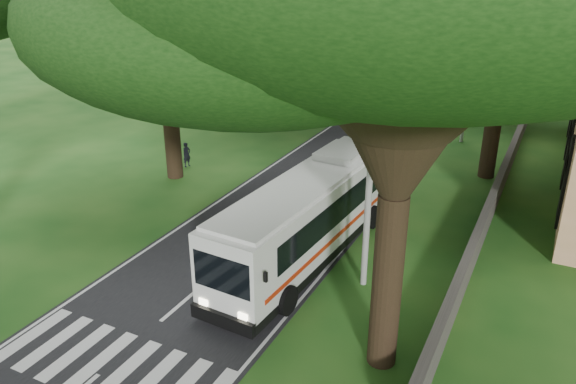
{
  "coord_description": "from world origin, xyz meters",
  "views": [
    {
      "loc": [
        11.2,
        -12.03,
        11.85
      ],
      "look_at": [
        1.12,
        8.22,
        2.2
      ],
      "focal_mm": 35.0,
      "sensor_mm": 36.0,
      "label": 1
    }
  ],
  "objects_px": {
    "coach_bus": "(310,214)",
    "pedestrian": "(187,155)",
    "pole_mid": "(469,81)",
    "pole_near": "(369,184)",
    "distant_car_a": "(391,86)",
    "distant_car_c": "(484,48)",
    "pole_far": "(507,41)",
    "distant_car_b": "(446,55)"
  },
  "relations": [
    {
      "from": "pole_near",
      "to": "distant_car_c",
      "type": "xyz_separation_m",
      "value": [
        -4.44,
        58.81,
        -3.54
      ]
    },
    {
      "from": "distant_car_c",
      "to": "pedestrian",
      "type": "xyz_separation_m",
      "value": [
        -9.43,
        -51.13,
        0.1
      ]
    },
    {
      "from": "pole_near",
      "to": "distant_car_b",
      "type": "distance_m",
      "value": 51.93
    },
    {
      "from": "pole_mid",
      "to": "pedestrian",
      "type": "height_order",
      "value": "pole_mid"
    },
    {
      "from": "pole_far",
      "to": "distant_car_b",
      "type": "height_order",
      "value": "pole_far"
    },
    {
      "from": "coach_bus",
      "to": "distant_car_a",
      "type": "xyz_separation_m",
      "value": [
        -5.7,
        30.6,
        -1.2
      ]
    },
    {
      "from": "distant_car_c",
      "to": "pole_near",
      "type": "bearing_deg",
      "value": 94.82
    },
    {
      "from": "pole_far",
      "to": "distant_car_c",
      "type": "distance_m",
      "value": 19.65
    },
    {
      "from": "coach_bus",
      "to": "distant_car_a",
      "type": "relative_size",
      "value": 2.98
    },
    {
      "from": "distant_car_b",
      "to": "distant_car_c",
      "type": "distance_m",
      "value": 8.26
    },
    {
      "from": "pole_far",
      "to": "distant_car_a",
      "type": "height_order",
      "value": "pole_far"
    },
    {
      "from": "pole_near",
      "to": "distant_car_c",
      "type": "height_order",
      "value": "pole_near"
    },
    {
      "from": "distant_car_c",
      "to": "pole_far",
      "type": "bearing_deg",
      "value": 103.78
    },
    {
      "from": "pole_near",
      "to": "pedestrian",
      "type": "relative_size",
      "value": 5.36
    },
    {
      "from": "distant_car_b",
      "to": "pedestrian",
      "type": "bearing_deg",
      "value": -105.44
    },
    {
      "from": "pole_near",
      "to": "pedestrian",
      "type": "height_order",
      "value": "pole_near"
    },
    {
      "from": "pole_mid",
      "to": "pole_far",
      "type": "bearing_deg",
      "value": 90.0
    },
    {
      "from": "pole_mid",
      "to": "pole_far",
      "type": "distance_m",
      "value": 20.0
    },
    {
      "from": "pedestrian",
      "to": "distant_car_c",
      "type": "bearing_deg",
      "value": 3.9
    },
    {
      "from": "coach_bus",
      "to": "distant_car_c",
      "type": "bearing_deg",
      "value": 95.36
    },
    {
      "from": "pole_far",
      "to": "coach_bus",
      "type": "height_order",
      "value": "pole_far"
    },
    {
      "from": "distant_car_b",
      "to": "coach_bus",
      "type": "bearing_deg",
      "value": -91.79
    },
    {
      "from": "distant_car_a",
      "to": "distant_car_b",
      "type": "height_order",
      "value": "distant_car_a"
    },
    {
      "from": "pole_mid",
      "to": "distant_car_c",
      "type": "bearing_deg",
      "value": 96.53
    },
    {
      "from": "pole_mid",
      "to": "coach_bus",
      "type": "height_order",
      "value": "pole_mid"
    },
    {
      "from": "distant_car_b",
      "to": "distant_car_c",
      "type": "relative_size",
      "value": 0.94
    },
    {
      "from": "coach_bus",
      "to": "pole_far",
      "type": "bearing_deg",
      "value": 89.62
    },
    {
      "from": "pole_mid",
      "to": "distant_car_a",
      "type": "height_order",
      "value": "pole_mid"
    },
    {
      "from": "pole_far",
      "to": "pedestrian",
      "type": "xyz_separation_m",
      "value": [
        -13.87,
        -32.31,
        -3.43
      ]
    },
    {
      "from": "pole_mid",
      "to": "distant_car_a",
      "type": "bearing_deg",
      "value": 126.0
    },
    {
      "from": "pole_mid",
      "to": "distant_car_b",
      "type": "height_order",
      "value": "pole_mid"
    },
    {
      "from": "distant_car_a",
      "to": "distant_car_c",
      "type": "height_order",
      "value": "distant_car_a"
    },
    {
      "from": "coach_bus",
      "to": "pedestrian",
      "type": "xyz_separation_m",
      "value": [
        -11.07,
        6.59,
        -1.18
      ]
    },
    {
      "from": "distant_car_a",
      "to": "distant_car_c",
      "type": "bearing_deg",
      "value": -105.6
    },
    {
      "from": "pole_far",
      "to": "pedestrian",
      "type": "bearing_deg",
      "value": -113.23
    },
    {
      "from": "pole_far",
      "to": "distant_car_c",
      "type": "bearing_deg",
      "value": 103.28
    },
    {
      "from": "coach_bus",
      "to": "pole_near",
      "type": "bearing_deg",
      "value": -17.72
    },
    {
      "from": "pole_near",
      "to": "pole_mid",
      "type": "xyz_separation_m",
      "value": [
        0.0,
        20.0,
        0.0
      ]
    },
    {
      "from": "pole_mid",
      "to": "coach_bus",
      "type": "relative_size",
      "value": 0.65
    },
    {
      "from": "coach_bus",
      "to": "distant_car_b",
      "type": "xyz_separation_m",
      "value": [
        -4.92,
        50.14,
        -1.24
      ]
    },
    {
      "from": "pole_near",
      "to": "distant_car_a",
      "type": "distance_m",
      "value": 33.0
    },
    {
      "from": "pole_near",
      "to": "pole_mid",
      "type": "height_order",
      "value": "same"
    }
  ]
}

